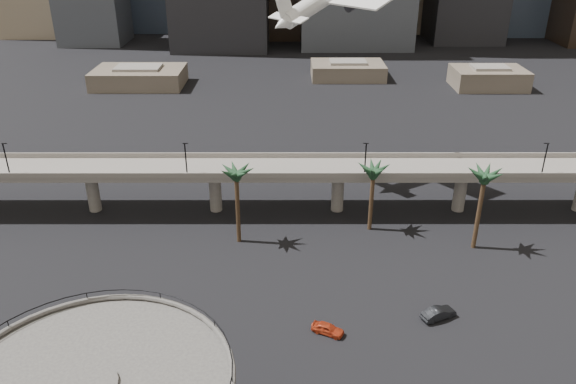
{
  "coord_description": "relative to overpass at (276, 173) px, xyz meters",
  "views": [
    {
      "loc": [
        2.0,
        -35.59,
        47.65
      ],
      "look_at": [
        2.05,
        28.0,
        16.75
      ],
      "focal_mm": 35.0,
      "sensor_mm": 36.0,
      "label": 1
    }
  ],
  "objects": [
    {
      "name": "overpass",
      "position": [
        0.0,
        0.0,
        0.0
      ],
      "size": [
        130.0,
        9.3,
        14.7
      ],
      "color": "slate",
      "rests_on": "ground"
    },
    {
      "name": "palm_trees",
      "position": [
        14.02,
        -10.35,
        4.09
      ],
      "size": [
        42.4,
        10.4,
        14.0
      ],
      "color": "#462F1E",
      "rests_on": "ground"
    },
    {
      "name": "low_buildings",
      "position": [
        6.89,
        87.3,
        -4.48
      ],
      "size": [
        135.0,
        27.5,
        6.8
      ],
      "color": "brown",
      "rests_on": "ground"
    },
    {
      "name": "car_a",
      "position": [
        7.11,
        -33.93,
        -6.62
      ],
      "size": [
        4.52,
        3.34,
        1.43
      ],
      "primitive_type": "imported",
      "rotation": [
        0.0,
        0.0,
        1.12
      ],
      "color": "#C33C1B",
      "rests_on": "ground"
    },
    {
      "name": "car_b",
      "position": [
        21.96,
        -30.91,
        -6.54
      ],
      "size": [
        5.1,
        3.55,
        1.59
      ],
      "primitive_type": "imported",
      "rotation": [
        0.0,
        0.0,
        2.0
      ],
      "color": "black",
      "rests_on": "ground"
    }
  ]
}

